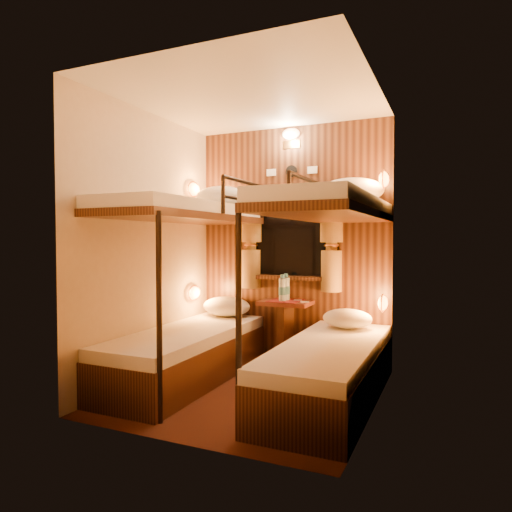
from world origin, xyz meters
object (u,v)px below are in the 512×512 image
at_px(bunk_right, 329,329).
at_px(bottle_right, 282,290).
at_px(bunk_left, 187,318).
at_px(bottle_left, 286,289).
at_px(table, 286,324).

distance_m(bunk_right, bottle_right, 1.03).
bearing_deg(bunk_right, bunk_left, 180.00).
xyz_separation_m(bunk_left, bottle_left, (0.64, 0.82, 0.21)).
height_order(bunk_right, table, bunk_right).
relative_size(bunk_left, table, 2.90).
bearing_deg(bunk_left, table, 50.33).
relative_size(bunk_left, bunk_right, 1.00).
relative_size(table, bottle_right, 2.49).
height_order(table, bottle_left, bottle_left).
bearing_deg(bottle_left, bunk_right, -51.18).
bearing_deg(bunk_left, bottle_right, 50.14).
relative_size(bunk_right, table, 2.90).
distance_m(bunk_left, bunk_right, 1.30).
bearing_deg(bottle_right, bunk_left, -129.86).
bearing_deg(table, bunk_left, -129.67).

